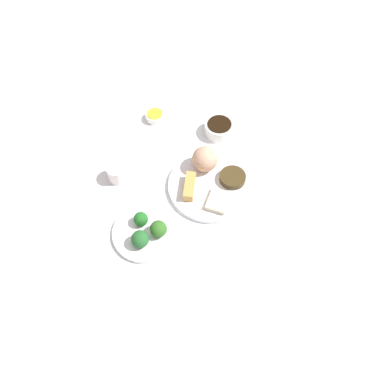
{
  "coord_description": "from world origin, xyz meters",
  "views": [
    {
      "loc": [
        -0.73,
        0.02,
        1.06
      ],
      "look_at": [
        -0.07,
        0.05,
        0.06
      ],
      "focal_mm": 37.07,
      "sensor_mm": 36.0,
      "label": 1
    }
  ],
  "objects_px": {
    "main_plate": "(211,186)",
    "teacup": "(117,173)",
    "soy_sauce_bowl": "(219,129)",
    "sauce_ramekin_hot_mustard": "(155,116)",
    "broccoli_plate": "(146,232)"
  },
  "relations": [
    {
      "from": "soy_sauce_bowl",
      "to": "teacup",
      "type": "xyz_separation_m",
      "value": [
        -0.21,
        0.32,
        0.01
      ]
    },
    {
      "from": "main_plate",
      "to": "teacup",
      "type": "height_order",
      "value": "teacup"
    },
    {
      "from": "soy_sauce_bowl",
      "to": "sauce_ramekin_hot_mustard",
      "type": "distance_m",
      "value": 0.24
    },
    {
      "from": "main_plate",
      "to": "teacup",
      "type": "distance_m",
      "value": 0.3
    },
    {
      "from": "main_plate",
      "to": "broccoli_plate",
      "type": "relative_size",
      "value": 1.4
    },
    {
      "from": "broccoli_plate",
      "to": "teacup",
      "type": "relative_size",
      "value": 3.13
    },
    {
      "from": "broccoli_plate",
      "to": "sauce_ramekin_hot_mustard",
      "type": "bearing_deg",
      "value": 2.16
    },
    {
      "from": "teacup",
      "to": "main_plate",
      "type": "bearing_deg",
      "value": -94.0
    },
    {
      "from": "soy_sauce_bowl",
      "to": "sauce_ramekin_hot_mustard",
      "type": "height_order",
      "value": "soy_sauce_bowl"
    },
    {
      "from": "main_plate",
      "to": "soy_sauce_bowl",
      "type": "relative_size",
      "value": 2.71
    },
    {
      "from": "soy_sauce_bowl",
      "to": "teacup",
      "type": "height_order",
      "value": "teacup"
    },
    {
      "from": "main_plate",
      "to": "soy_sauce_bowl",
      "type": "height_order",
      "value": "soy_sauce_bowl"
    },
    {
      "from": "soy_sauce_bowl",
      "to": "main_plate",
      "type": "bearing_deg",
      "value": 174.35
    },
    {
      "from": "main_plate",
      "to": "broccoli_plate",
      "type": "bearing_deg",
      "value": 132.86
    },
    {
      "from": "broccoli_plate",
      "to": "teacup",
      "type": "bearing_deg",
      "value": 29.48
    }
  ]
}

